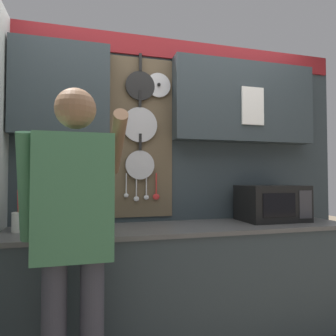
{
  "coord_description": "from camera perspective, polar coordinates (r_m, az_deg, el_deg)",
  "views": [
    {
      "loc": [
        -0.7,
        -2.1,
        1.24
      ],
      "look_at": [
        -0.09,
        0.18,
        1.31
      ],
      "focal_mm": 32.0,
      "sensor_mm": 36.0,
      "label": 1
    }
  ],
  "objects": [
    {
      "name": "utensil_crock",
      "position": [
        2.21,
        -26.14,
        -8.73
      ],
      "size": [
        0.12,
        0.12,
        0.34
      ],
      "color": "white",
      "rests_on": "base_cabinet_counter"
    },
    {
      "name": "back_wall_unit",
      "position": [
        2.49,
        2.02,
        4.42
      ],
      "size": [
        3.09,
        0.22,
        2.4
      ],
      "color": "#2D383D",
      "rests_on": "ground_plane"
    },
    {
      "name": "knife_block",
      "position": [
        2.18,
        -20.6,
        -8.47
      ],
      "size": [
        0.12,
        0.16,
        0.26
      ],
      "color": "brown",
      "rests_on": "base_cabinet_counter"
    },
    {
      "name": "microwave",
      "position": [
        2.62,
        19.18,
        -6.33
      ],
      "size": [
        0.51,
        0.36,
        0.29
      ],
      "color": "black",
      "rests_on": "base_cabinet_counter"
    },
    {
      "name": "base_cabinet_counter",
      "position": [
        2.36,
        3.46,
        -21.68
      ],
      "size": [
        2.52,
        0.6,
        0.88
      ],
      "color": "#2D383D",
      "rests_on": "ground_plane"
    },
    {
      "name": "person",
      "position": [
        1.61,
        -17.4,
        -9.91
      ],
      "size": [
        0.54,
        0.61,
        1.69
      ],
      "color": "#383842",
      "rests_on": "ground_plane"
    }
  ]
}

